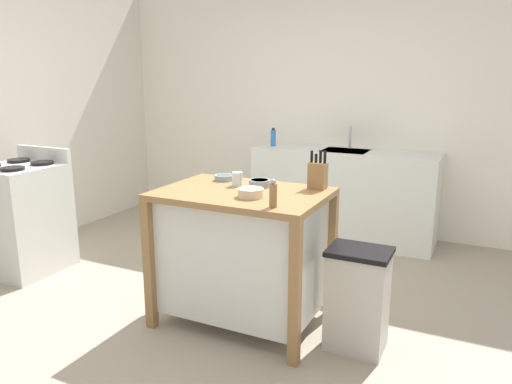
% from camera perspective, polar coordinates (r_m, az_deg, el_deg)
% --- Properties ---
extents(ground_plane, '(5.92, 5.92, 0.00)m').
position_cam_1_polar(ground_plane, '(3.43, -4.27, -14.46)').
color(ground_plane, gray).
rests_on(ground_plane, ground).
extents(wall_back, '(4.92, 0.10, 2.60)m').
position_cam_1_polar(wall_back, '(5.24, 8.80, 9.99)').
color(wall_back, silver).
rests_on(wall_back, ground).
extents(wall_left, '(0.10, 2.98, 2.60)m').
position_cam_1_polar(wall_left, '(5.33, -23.22, 9.12)').
color(wall_left, silver).
rests_on(wall_left, ground).
extents(kitchen_island, '(1.06, 0.73, 0.90)m').
position_cam_1_polar(kitchen_island, '(3.19, -1.57, -6.78)').
color(kitchen_island, olive).
rests_on(kitchen_island, ground).
extents(knife_block, '(0.11, 0.09, 0.25)m').
position_cam_1_polar(knife_block, '(3.14, 7.26, 2.01)').
color(knife_block, olive).
rests_on(knife_block, kitchen_island).
extents(bowl_ceramic_wide, '(0.14, 0.14, 0.04)m').
position_cam_1_polar(bowl_ceramic_wide, '(3.40, -3.74, 1.73)').
color(bowl_ceramic_wide, gray).
rests_on(bowl_ceramic_wide, kitchen_island).
extents(bowl_stoneware_deep, '(0.14, 0.14, 0.05)m').
position_cam_1_polar(bowl_stoneware_deep, '(3.19, 0.43, 1.06)').
color(bowl_stoneware_deep, gray).
rests_on(bowl_stoneware_deep, kitchen_island).
extents(bowl_ceramic_small, '(0.16, 0.16, 0.05)m').
position_cam_1_polar(bowl_ceramic_small, '(2.92, -0.62, -0.06)').
color(bowl_ceramic_small, beige).
rests_on(bowl_ceramic_small, kitchen_island).
extents(drinking_cup, '(0.07, 0.07, 0.09)m').
position_cam_1_polar(drinking_cup, '(3.21, -2.23, 1.53)').
color(drinking_cup, silver).
rests_on(drinking_cup, kitchen_island).
extents(pepper_grinder, '(0.04, 0.04, 0.16)m').
position_cam_1_polar(pepper_grinder, '(2.68, 2.03, -0.24)').
color(pepper_grinder, olive).
rests_on(pepper_grinder, kitchen_island).
extents(trash_bin, '(0.36, 0.28, 0.63)m').
position_cam_1_polar(trash_bin, '(3.01, 11.80, -12.19)').
color(trash_bin, '#B7B2A8').
rests_on(trash_bin, ground).
extents(sink_counter, '(1.79, 0.60, 0.89)m').
position_cam_1_polar(sink_counter, '(4.95, 10.27, -0.24)').
color(sink_counter, silver).
rests_on(sink_counter, ground).
extents(sink_faucet, '(0.02, 0.02, 0.22)m').
position_cam_1_polar(sink_faucet, '(4.99, 10.98, 6.31)').
color(sink_faucet, '#B7BCC1').
rests_on(sink_faucet, sink_counter).
extents(bottle_spray_cleaner, '(0.05, 0.05, 0.19)m').
position_cam_1_polar(bottle_spray_cleaner, '(5.07, 2.03, 6.39)').
color(bottle_spray_cleaner, blue).
rests_on(bottle_spray_cleaner, sink_counter).
extents(stove, '(0.60, 0.60, 1.01)m').
position_cam_1_polar(stove, '(4.50, -25.73, -2.71)').
color(stove, silver).
rests_on(stove, ground).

